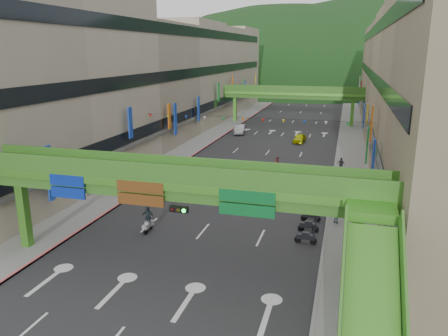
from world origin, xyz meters
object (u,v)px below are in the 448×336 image
(scooter_rider_mid, at_px, (277,166))
(car_silver, at_px, (240,129))
(scooter_rider_near, at_px, (203,189))
(overpass_near, at_px, (181,194))
(pedestrian_red, at_px, (339,188))
(car_yellow, at_px, (300,138))

(scooter_rider_mid, distance_m, car_silver, 25.53)
(scooter_rider_near, relative_size, scooter_rider_mid, 1.04)
(overpass_near, bearing_deg, pedestrian_red, 63.73)
(scooter_rider_mid, relative_size, car_yellow, 0.55)
(car_yellow, distance_m, pedestrian_red, 25.49)
(car_silver, relative_size, pedestrian_red, 2.55)
(pedestrian_red, bearing_deg, car_silver, 121.99)
(overpass_near, xyz_separation_m, car_yellow, (2.51, 42.65, -4.55))
(scooter_rider_near, height_order, pedestrian_red, scooter_rider_near)
(scooter_rider_near, bearing_deg, pedestrian_red, 19.29)
(overpass_near, xyz_separation_m, car_silver, (-7.93, 47.23, -4.44))
(scooter_rider_mid, xyz_separation_m, car_silver, (-10.03, 23.47, -0.33))
(car_silver, bearing_deg, pedestrian_red, -69.26)
(overpass_near, bearing_deg, scooter_rider_mid, 84.95)
(scooter_rider_near, relative_size, pedestrian_red, 1.20)
(scooter_rider_mid, relative_size, car_silver, 0.45)
(scooter_rider_mid, xyz_separation_m, pedestrian_red, (6.77, -5.79, -0.18))
(scooter_rider_near, relative_size, car_yellow, 0.57)
(car_yellow, bearing_deg, scooter_rider_mid, -86.02)
(car_yellow, bearing_deg, scooter_rider_near, -96.04)
(overpass_near, distance_m, pedestrian_red, 20.49)
(scooter_rider_mid, bearing_deg, car_yellow, 88.75)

